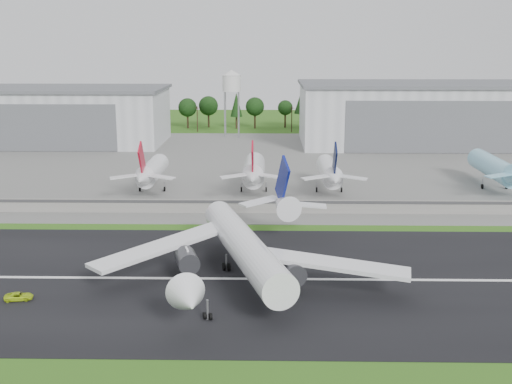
{
  "coord_description": "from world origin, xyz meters",
  "views": [
    {
      "loc": [
        10.96,
        -97.98,
        41.58
      ],
      "look_at": [
        8.38,
        40.0,
        9.0
      ],
      "focal_mm": 45.0,
      "sensor_mm": 36.0,
      "label": 1
    }
  ],
  "objects_px": {
    "parked_jet_red_a": "(151,172)",
    "parked_jet_red_b": "(254,171)",
    "parked_jet_skyblue": "(498,169)",
    "ground_vehicle": "(19,296)",
    "parked_jet_navy": "(330,172)",
    "main_airliner": "(244,254)"
  },
  "relations": [
    {
      "from": "main_airliner",
      "to": "ground_vehicle",
      "type": "relative_size",
      "value": 12.77
    },
    {
      "from": "main_airliner",
      "to": "ground_vehicle",
      "type": "distance_m",
      "value": 38.14
    },
    {
      "from": "parked_jet_red_a",
      "to": "parked_jet_red_b",
      "type": "height_order",
      "value": "parked_jet_red_b"
    },
    {
      "from": "ground_vehicle",
      "to": "parked_jet_navy",
      "type": "distance_m",
      "value": 96.5
    },
    {
      "from": "main_airliner",
      "to": "parked_jet_red_a",
      "type": "distance_m",
      "value": 72.76
    },
    {
      "from": "main_airliner",
      "to": "parked_jet_skyblue",
      "type": "xyz_separation_m",
      "value": [
        69.5,
        72.0,
        1.38
      ]
    },
    {
      "from": "parked_jet_red_a",
      "to": "parked_jet_red_b",
      "type": "relative_size",
      "value": 1.0
    },
    {
      "from": "ground_vehicle",
      "to": "parked_jet_red_b",
      "type": "xyz_separation_m",
      "value": [
        36.9,
        76.89,
        5.57
      ]
    },
    {
      "from": "parked_jet_red_a",
      "to": "parked_jet_skyblue",
      "type": "relative_size",
      "value": 0.84
    },
    {
      "from": "parked_jet_red_b",
      "to": "parked_jet_skyblue",
      "type": "distance_m",
      "value": 69.39
    },
    {
      "from": "ground_vehicle",
      "to": "parked_jet_red_a",
      "type": "distance_m",
      "value": 77.46
    },
    {
      "from": "main_airliner",
      "to": "parked_jet_red_b",
      "type": "relative_size",
      "value": 1.86
    },
    {
      "from": "ground_vehicle",
      "to": "parked_jet_navy",
      "type": "bearing_deg",
      "value": -47.74
    },
    {
      "from": "main_airliner",
      "to": "parked_jet_red_b",
      "type": "xyz_separation_m",
      "value": [
        0.29,
        67.0,
        1.41
      ]
    },
    {
      "from": "parked_jet_red_a",
      "to": "ground_vehicle",
      "type": "bearing_deg",
      "value": -96.05
    },
    {
      "from": "parked_jet_red_b",
      "to": "parked_jet_skyblue",
      "type": "bearing_deg",
      "value": 4.13
    },
    {
      "from": "parked_jet_red_b",
      "to": "parked_jet_navy",
      "type": "relative_size",
      "value": 1.0
    },
    {
      "from": "ground_vehicle",
      "to": "parked_jet_red_a",
      "type": "relative_size",
      "value": 0.15
    },
    {
      "from": "main_airliner",
      "to": "parked_jet_skyblue",
      "type": "bearing_deg",
      "value": -150.11
    },
    {
      "from": "ground_vehicle",
      "to": "parked_jet_navy",
      "type": "relative_size",
      "value": 0.15
    },
    {
      "from": "ground_vehicle",
      "to": "parked_jet_skyblue",
      "type": "relative_size",
      "value": 0.12
    },
    {
      "from": "parked_jet_navy",
      "to": "parked_jet_red_a",
      "type": "bearing_deg",
      "value": -180.0
    }
  ]
}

